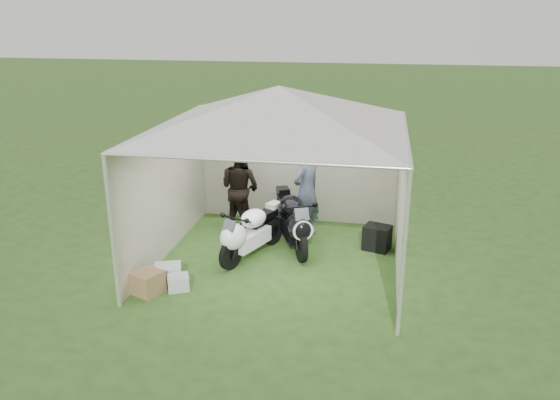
# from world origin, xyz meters

# --- Properties ---
(ground) EXTENTS (80.00, 80.00, 0.00)m
(ground) POSITION_xyz_m (0.00, 0.00, 0.00)
(ground) COLOR #2C4A1C
(ground) RESTS_ON ground
(canopy_tent) EXTENTS (5.66, 5.66, 3.00)m
(canopy_tent) POSITION_xyz_m (-0.00, 0.03, 2.58)
(canopy_tent) COLOR silver
(canopy_tent) RESTS_ON ground
(motorcycle_white) EXTENTS (0.88, 1.69, 0.88)m
(motorcycle_white) POSITION_xyz_m (-0.53, -0.00, 0.49)
(motorcycle_white) COLOR black
(motorcycle_white) RESTS_ON ground
(motorcycle_black) EXTENTS (1.01, 1.87, 0.97)m
(motorcycle_black) POSITION_xyz_m (0.16, 0.56, 0.54)
(motorcycle_black) COLOR black
(motorcycle_black) RESTS_ON ground
(paddock_stand) EXTENTS (0.50, 0.41, 0.32)m
(paddock_stand) POSITION_xyz_m (-0.19, 1.38, 0.16)
(paddock_stand) COLOR #0823AC
(paddock_stand) RESTS_ON ground
(person_dark_jacket) EXTENTS (1.05, 0.96, 1.75)m
(person_dark_jacket) POSITION_xyz_m (-1.00, 1.21, 0.88)
(person_dark_jacket) COLOR black
(person_dark_jacket) RESTS_ON ground
(person_blue_jacket) EXTENTS (0.72, 0.80, 1.82)m
(person_blue_jacket) POSITION_xyz_m (0.30, 1.17, 0.91)
(person_blue_jacket) COLOR slate
(person_blue_jacket) RESTS_ON ground
(equipment_box) EXTENTS (0.54, 0.48, 0.45)m
(equipment_box) POSITION_xyz_m (1.66, 0.77, 0.23)
(equipment_box) COLOR black
(equipment_box) RESTS_ON ground
(crate_0) EXTENTS (0.50, 0.45, 0.28)m
(crate_0) POSITION_xyz_m (-1.60, -1.11, 0.14)
(crate_0) COLOR #B9BDC1
(crate_0) RESTS_ON ground
(crate_1) EXTENTS (0.52, 0.52, 0.35)m
(crate_1) POSITION_xyz_m (-1.75, -1.54, 0.18)
(crate_1) COLOR olive
(crate_1) RESTS_ON ground
(crate_2) EXTENTS (0.40, 0.38, 0.24)m
(crate_2) POSITION_xyz_m (-1.33, -1.35, 0.12)
(crate_2) COLOR #B2B7BC
(crate_2) RESTS_ON ground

